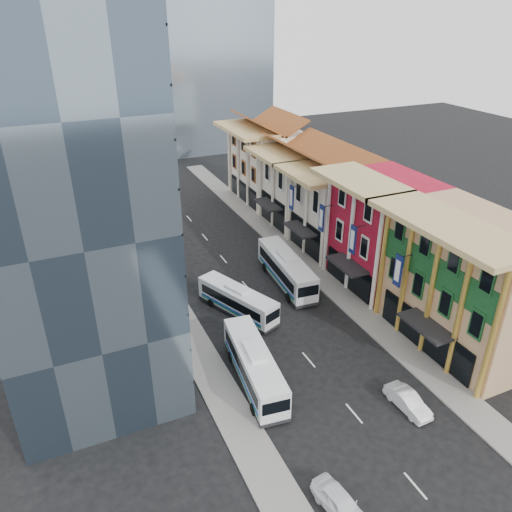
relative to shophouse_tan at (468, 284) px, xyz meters
name	(u,v)px	position (x,y,z in m)	size (l,w,h in m)	color
ground	(362,422)	(-14.00, -5.00, -6.00)	(200.00, 200.00, 0.00)	black
sidewalk_right	(313,270)	(-5.50, 17.00, -5.92)	(3.00, 90.00, 0.15)	slate
sidewalk_left	(171,302)	(-22.50, 17.00, -5.92)	(3.00, 90.00, 0.15)	slate
shophouse_tan	(468,284)	(0.00, 0.00, 0.00)	(8.00, 14.00, 12.00)	tan
shophouse_red	(384,232)	(0.00, 12.00, 0.00)	(8.00, 10.00, 12.00)	#AA1329
shophouse_cream_near	(335,210)	(0.00, 21.50, -1.00)	(8.00, 9.00, 10.00)	white
shophouse_cream_mid	(300,188)	(0.00, 30.50, -1.00)	(8.00, 9.00, 10.00)	white
shophouse_cream_far	(268,164)	(0.00, 41.00, -0.50)	(8.00, 12.00, 11.00)	white
office_tower	(63,185)	(-31.00, 14.00, 9.00)	(12.00, 26.00, 30.00)	#364656
office_block_far	(65,190)	(-30.00, 37.00, 1.00)	(10.00, 18.00, 14.00)	gray
bus_left_near	(254,365)	(-19.50, 2.38, -4.31)	(2.47, 10.55, 3.38)	white
bus_left_far	(238,300)	(-16.88, 12.40, -4.48)	(2.22, 9.47, 3.04)	silver
bus_right	(286,269)	(-9.70, 15.71, -4.19)	(2.64, 11.27, 3.61)	silver
sedan_left	(340,503)	(-19.50, -10.53, -5.27)	(1.74, 4.32, 1.47)	white
sedan_right	(408,401)	(-9.96, -5.18, -5.31)	(1.45, 4.15, 1.37)	white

